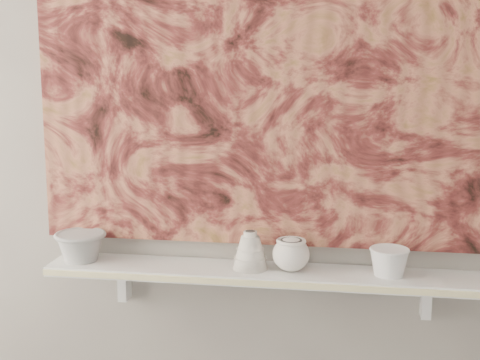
% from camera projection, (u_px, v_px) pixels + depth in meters
% --- Properties ---
extents(wall_back, '(3.60, 0.00, 3.60)m').
position_uv_depth(wall_back, '(272.00, 132.00, 2.09)').
color(wall_back, gray).
rests_on(wall_back, floor).
extents(shelf, '(1.40, 0.18, 0.03)m').
position_uv_depth(shelf, '(268.00, 274.00, 2.08)').
color(shelf, white).
rests_on(shelf, wall_back).
extents(shelf_stripe, '(1.40, 0.01, 0.02)m').
position_uv_depth(shelf_stripe, '(264.00, 284.00, 1.99)').
color(shelf_stripe, beige).
rests_on(shelf_stripe, shelf).
extents(bracket_left, '(0.03, 0.06, 0.12)m').
position_uv_depth(bracket_left, '(124.00, 282.00, 2.23)').
color(bracket_left, white).
rests_on(bracket_left, wall_back).
extents(bracket_right, '(0.03, 0.06, 0.12)m').
position_uv_depth(bracket_right, '(426.00, 298.00, 2.08)').
color(bracket_right, white).
rests_on(bracket_right, wall_back).
extents(painting, '(1.50, 0.02, 1.10)m').
position_uv_depth(painting, '(272.00, 71.00, 2.05)').
color(painting, maroon).
rests_on(painting, wall_back).
extents(house_motif, '(0.09, 0.00, 0.08)m').
position_uv_depth(house_motif, '(419.00, 174.00, 2.02)').
color(house_motif, black).
rests_on(house_motif, painting).
extents(bowl_grey, '(0.20, 0.20, 0.10)m').
position_uv_depth(bowl_grey, '(81.00, 246.00, 2.16)').
color(bowl_grey, gray).
rests_on(bowl_grey, shelf).
extents(cup_cream, '(0.14, 0.14, 0.10)m').
position_uv_depth(cup_cream, '(291.00, 254.00, 2.06)').
color(cup_cream, silver).
rests_on(cup_cream, shelf).
extents(bell_vessel, '(0.14, 0.14, 0.12)m').
position_uv_depth(bell_vessel, '(250.00, 250.00, 2.08)').
color(bell_vessel, beige).
rests_on(bell_vessel, shelf).
extents(bowl_white, '(0.15, 0.15, 0.09)m').
position_uv_depth(bowl_white, '(389.00, 262.00, 2.01)').
color(bowl_white, silver).
rests_on(bowl_white, shelf).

